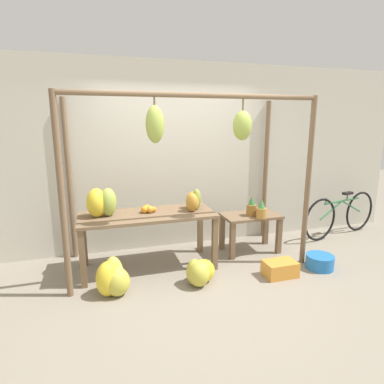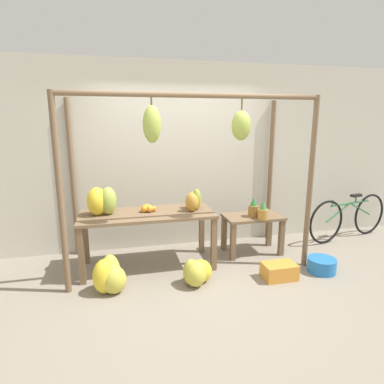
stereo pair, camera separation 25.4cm
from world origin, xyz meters
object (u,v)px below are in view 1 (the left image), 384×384
parked_bicycle (341,214)px  orange_pile (148,209)px  papaya_pile (193,201)px  banana_pile_ground_right (199,272)px  pineapple_cluster (256,209)px  banana_pile_ground_left (113,279)px  blue_bucket (320,262)px  banana_pile_on_table (101,202)px  fruit_crate_white (280,269)px

parked_bicycle → orange_pile: bearing=-176.3°
papaya_pile → banana_pile_ground_right: bearing=-101.4°
pineapple_cluster → papaya_pile: 0.96m
orange_pile → banana_pile_ground_left: bearing=-128.2°
papaya_pile → parked_bicycle: bearing=6.0°
banana_pile_ground_left → blue_bucket: (2.69, -0.12, -0.10)m
pineapple_cluster → banana_pile_ground_right: (-1.07, -0.62, -0.55)m
blue_bucket → parked_bicycle: (1.17, 0.99, 0.28)m
papaya_pile → pineapple_cluster: bearing=-1.1°
orange_pile → pineapple_cluster: size_ratio=0.70×
banana_pile_ground_left → blue_bucket: size_ratio=1.20×
banana_pile_on_table → papaya_pile: bearing=-1.8°
banana_pile_on_table → pineapple_cluster: banana_pile_on_table is taller
orange_pile → fruit_crate_white: (1.54, -0.81, -0.70)m
banana_pile_on_table → blue_bucket: (2.76, -0.74, -0.85)m
blue_bucket → banana_pile_on_table: bearing=165.0°
papaya_pile → fruit_crate_white: bearing=-38.6°
banana_pile_ground_right → fruit_crate_white: size_ratio=1.03×
banana_pile_ground_left → parked_bicycle: parked_bicycle is taller
orange_pile → banana_pile_ground_right: orange_pile is taller
banana_pile_on_table → orange_pile: (0.59, 0.03, -0.14)m
orange_pile → banana_pile_ground_right: 1.07m
banana_pile_on_table → banana_pile_ground_left: (0.07, -0.62, -0.74)m
pineapple_cluster → papaya_pile: papaya_pile is taller
pineapple_cluster → blue_bucket: pineapple_cluster is taller
fruit_crate_white → banana_pile_ground_right: bearing=174.2°
fruit_crate_white → pineapple_cluster: bearing=88.8°
banana_pile_ground_right → blue_bucket: banana_pile_ground_right is taller
banana_pile_on_table → pineapple_cluster: bearing=-1.5°
orange_pile → blue_bucket: (2.18, -0.77, -0.71)m
banana_pile_on_table → banana_pile_ground_right: 1.49m
orange_pile → parked_bicycle: orange_pile is taller
orange_pile → banana_pile_ground_left: orange_pile is taller
banana_pile_ground_right → blue_bucket: bearing=-2.2°
orange_pile → banana_pile_ground_right: size_ratio=0.49×
banana_pile_ground_right → papaya_pile: (0.13, 0.63, 0.73)m
fruit_crate_white → banana_pile_on_table: bearing=159.9°
banana_pile_on_table → orange_pile: banana_pile_on_table is taller
orange_pile → blue_bucket: 2.42m
fruit_crate_white → blue_bucket: size_ratio=1.13×
banana_pile_ground_right → fruit_crate_white: (1.06, -0.11, -0.05)m
fruit_crate_white → papaya_pile: papaya_pile is taller
pineapple_cluster → parked_bicycle: size_ratio=0.17×
orange_pile → blue_bucket: size_ratio=0.57×
orange_pile → fruit_crate_white: size_ratio=0.51×
banana_pile_ground_left → blue_bucket: 2.69m
banana_pile_on_table → pineapple_cluster: size_ratio=1.55×
pineapple_cluster → banana_pile_ground_left: size_ratio=0.68×
banana_pile_on_table → fruit_crate_white: 2.42m
banana_pile_on_table → parked_bicycle: bearing=3.6°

